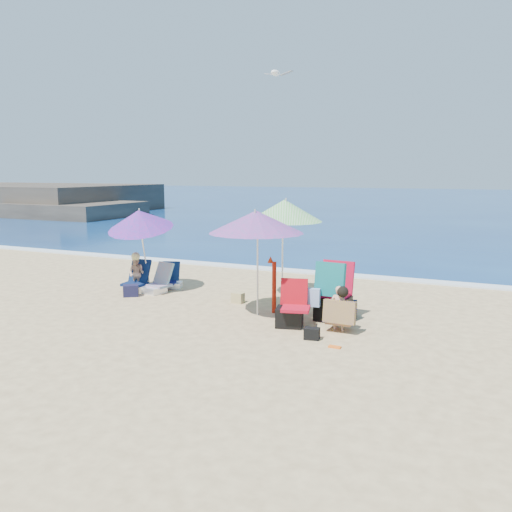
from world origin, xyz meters
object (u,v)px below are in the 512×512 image
at_px(person_left, 137,273).
at_px(seagull, 276,73).
at_px(umbrella_striped, 284,211).
at_px(camp_chair_left, 291,313).
at_px(chair_navy, 171,281).
at_px(umbrella_turquoise, 256,222).
at_px(furled_umbrella, 273,282).
at_px(umbrella_blue, 140,219).
at_px(camp_chair_right, 332,299).
at_px(chair_rainbow, 157,285).
at_px(person_center, 339,309).

xyz_separation_m(person_left, seagull, (3.04, 1.24, 4.55)).
bearing_deg(umbrella_striped, camp_chair_left, -65.78).
bearing_deg(camp_chair_left, chair_navy, 154.27).
distance_m(umbrella_turquoise, person_left, 3.88).
bearing_deg(furled_umbrella, umbrella_striped, 101.77).
bearing_deg(umbrella_turquoise, furled_umbrella, 57.85).
height_order(umbrella_turquoise, camp_chair_left, umbrella_turquoise).
bearing_deg(umbrella_blue, camp_chair_left, -16.29).
bearing_deg(umbrella_blue, chair_navy, 55.68).
distance_m(chair_navy, seagull, 5.45).
bearing_deg(umbrella_turquoise, person_left, 166.12).
relative_size(chair_navy, camp_chair_right, 0.64).
distance_m(furled_umbrella, seagull, 4.73).
bearing_deg(camp_chair_left, umbrella_striped, 114.22).
bearing_deg(umbrella_striped, chair_rainbow, -165.37).
distance_m(umbrella_striped, umbrella_blue, 3.40).
bearing_deg(chair_navy, umbrella_turquoise, -26.25).
bearing_deg(person_left, chair_navy, 45.95).
bearing_deg(umbrella_striped, chair_navy, -175.99).
relative_size(chair_rainbow, person_center, 0.91).
relative_size(umbrella_turquoise, seagull, 2.96).
bearing_deg(chair_rainbow, umbrella_blue, -173.42).
relative_size(camp_chair_left, seagull, 1.20).
relative_size(umbrella_striped, chair_rainbow, 2.99).
height_order(umbrella_turquoise, person_left, umbrella_turquoise).
relative_size(chair_navy, camp_chair_left, 0.85).
relative_size(camp_chair_left, person_center, 1.05).
distance_m(chair_rainbow, camp_chair_right, 4.43).
relative_size(umbrella_blue, person_center, 2.52).
relative_size(furled_umbrella, person_center, 1.39).
bearing_deg(chair_navy, person_center, -20.72).
height_order(furled_umbrella, person_left, furled_umbrella).
distance_m(umbrella_turquoise, person_center, 2.30).
distance_m(chair_navy, camp_chair_left, 4.22).
height_order(chair_rainbow, person_center, person_center).
height_order(person_center, person_left, person_left).
height_order(umbrella_blue, camp_chair_right, umbrella_blue).
xyz_separation_m(umbrella_blue, person_left, (-0.15, 0.02, -1.29)).
xyz_separation_m(umbrella_striped, chair_rainbow, (-2.90, -0.76, -1.78)).
bearing_deg(umbrella_striped, person_left, -167.18).
height_order(camp_chair_right, seagull, seagull).
bearing_deg(person_left, person_center, -12.78).
xyz_separation_m(furled_umbrella, chair_navy, (-3.16, 1.10, -0.47)).
bearing_deg(camp_chair_right, chair_rainbow, 172.75).
relative_size(furled_umbrella, person_left, 1.23).
distance_m(person_center, seagull, 5.63).
bearing_deg(furled_umbrella, person_center, -23.83).
relative_size(umbrella_striped, chair_navy, 3.04).
relative_size(umbrella_striped, furled_umbrella, 1.95).
bearing_deg(umbrella_blue, person_center, -12.96).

